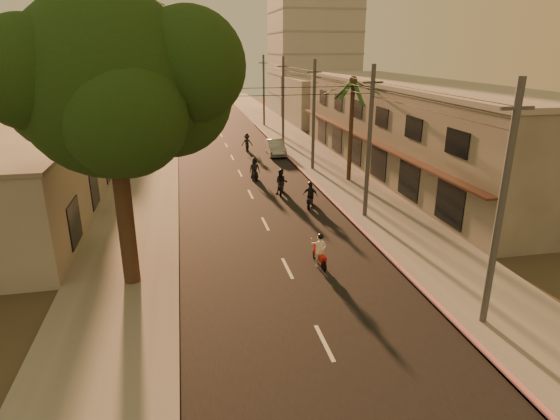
# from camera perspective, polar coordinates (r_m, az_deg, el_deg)

# --- Properties ---
(ground) EXTENTS (160.00, 160.00, 0.00)m
(ground) POSITION_cam_1_polar(r_m,az_deg,el_deg) (20.45, 2.13, -9.59)
(ground) COLOR #383023
(ground) RESTS_ON ground
(road) EXTENTS (10.00, 140.00, 0.02)m
(road) POSITION_cam_1_polar(r_m,az_deg,el_deg) (38.90, -4.89, 4.48)
(road) COLOR black
(road) RESTS_ON ground
(sidewalk_right) EXTENTS (5.00, 140.00, 0.12)m
(sidewalk_right) POSITION_cam_1_polar(r_m,az_deg,el_deg) (40.43, 5.75, 5.09)
(sidewalk_right) COLOR slate
(sidewalk_right) RESTS_ON ground
(sidewalk_left) EXTENTS (5.00, 140.00, 0.12)m
(sidewalk_left) POSITION_cam_1_polar(r_m,az_deg,el_deg) (38.77, -15.98, 3.83)
(sidewalk_left) COLOR slate
(sidewalk_left) RESTS_ON ground
(curb_stripe) EXTENTS (0.20, 60.00, 0.20)m
(curb_stripe) POSITION_cam_1_polar(r_m,az_deg,el_deg) (35.12, 4.42, 3.03)
(curb_stripe) COLOR #B01225
(curb_stripe) RESTS_ON ground
(shophouse_row) EXTENTS (8.80, 34.20, 7.30)m
(shophouse_row) POSITION_cam_1_polar(r_m,az_deg,el_deg) (40.33, 15.71, 9.66)
(shophouse_row) COLOR gray
(shophouse_row) RESTS_ON ground
(left_building) EXTENTS (8.20, 24.20, 5.20)m
(left_building) POSITION_cam_1_polar(r_m,az_deg,el_deg) (33.62, -28.09, 4.47)
(left_building) COLOR #9B958C
(left_building) RESTS_ON ground
(distant_tower) EXTENTS (12.10, 12.10, 28.00)m
(distant_tower) POSITION_cam_1_polar(r_m,az_deg,el_deg) (76.27, 4.11, 22.27)
(distant_tower) COLOR #B7B5B2
(distant_tower) RESTS_ON ground
(broadleaf_tree) EXTENTS (9.60, 8.70, 12.10)m
(broadleaf_tree) POSITION_cam_1_polar(r_m,az_deg,el_deg) (19.71, -18.81, 14.24)
(broadleaf_tree) COLOR black
(broadleaf_tree) RESTS_ON ground
(palm_tree) EXTENTS (5.00, 5.00, 8.20)m
(palm_tree) POSITION_cam_1_polar(r_m,az_deg,el_deg) (35.71, 8.89, 14.65)
(palm_tree) COLOR black
(palm_tree) RESTS_ON ground
(utility_poles) EXTENTS (1.20, 48.26, 9.00)m
(utility_poles) POSITION_cam_1_polar(r_m,az_deg,el_deg) (38.99, 4.20, 14.28)
(utility_poles) COLOR #38383A
(utility_poles) RESTS_ON ground
(filler_right) EXTENTS (8.00, 14.00, 6.00)m
(filler_right) POSITION_cam_1_polar(r_m,az_deg,el_deg) (65.39, 4.80, 13.12)
(filler_right) COLOR #9B958C
(filler_right) RESTS_ON ground
(filler_left_near) EXTENTS (8.00, 14.00, 4.40)m
(filler_left_near) POSITION_cam_1_polar(r_m,az_deg,el_deg) (52.84, -22.39, 9.46)
(filler_left_near) COLOR #9B958C
(filler_left_near) RESTS_ON ground
(filler_left_far) EXTENTS (8.00, 14.00, 7.00)m
(filler_left_far) POSITION_cam_1_polar(r_m,az_deg,el_deg) (70.34, -20.05, 12.90)
(filler_left_far) COLOR #9B958C
(filler_left_far) RESTS_ON ground
(scooter_red) EXTENTS (0.67, 1.71, 1.67)m
(scooter_red) POSITION_cam_1_polar(r_m,az_deg,el_deg) (22.18, 4.90, -5.12)
(scooter_red) COLOR black
(scooter_red) RESTS_ON ground
(scooter_mid_a) EXTENTS (1.21, 1.84, 1.86)m
(scooter_mid_a) POSITION_cam_1_polar(r_m,az_deg,el_deg) (32.92, 0.17, 3.34)
(scooter_mid_a) COLOR black
(scooter_mid_a) RESTS_ON ground
(scooter_mid_b) EXTENTS (1.26, 1.64, 1.73)m
(scooter_mid_b) POSITION_cam_1_polar(r_m,az_deg,el_deg) (30.30, 3.69, 1.77)
(scooter_mid_b) COLOR black
(scooter_mid_b) RESTS_ON ground
(scooter_far_a) EXTENTS (0.88, 1.82, 1.79)m
(scooter_far_a) POSITION_cam_1_polar(r_m,az_deg,el_deg) (36.81, -3.12, 4.94)
(scooter_far_a) COLOR black
(scooter_far_a) RESTS_ON ground
(scooter_far_b) EXTENTS (1.22, 1.85, 1.82)m
(scooter_far_b) POSITION_cam_1_polar(r_m,az_deg,el_deg) (47.15, -4.05, 8.13)
(scooter_far_b) COLOR black
(scooter_far_b) RESTS_ON ground
(parked_car) EXTENTS (1.96, 4.58, 1.46)m
(parked_car) POSITION_cam_1_polar(r_m,az_deg,el_deg) (45.52, -0.56, 7.65)
(parked_car) COLOR gray
(parked_car) RESTS_ON ground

